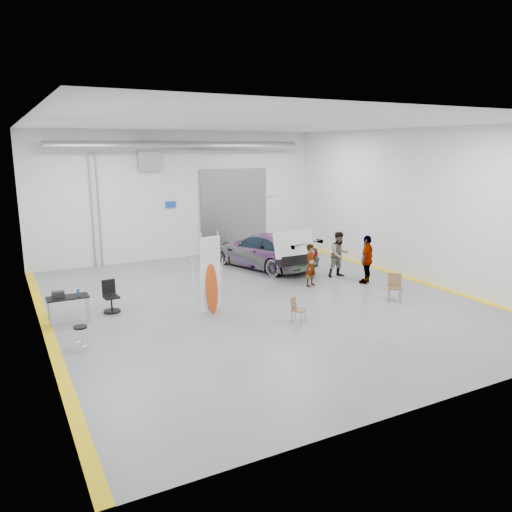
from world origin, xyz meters
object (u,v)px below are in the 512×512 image
sedan_car (263,250)px  person_c (367,259)px  person_a (311,265)px  office_chair (111,298)px  folding_chair_near (298,315)px  person_b (339,254)px  work_table (65,297)px  folding_chair_far (394,293)px  shop_stool (81,339)px  surfboard_display (210,281)px

sedan_car → person_c: bearing=101.7°
person_a → office_chair: size_ratio=1.59×
person_c → folding_chair_near: bearing=-3.3°
person_b → work_table: 10.73m
sedan_car → work_table: (-8.75, -3.42, 0.01)m
sedan_car → work_table: bearing=4.3°
folding_chair_far → office_chair: 9.60m
shop_stool → surfboard_display: bearing=17.5°
sedan_car → folding_chair_near: (-2.48, -6.82, -0.53)m
shop_stool → work_table: (-0.02, 2.72, 0.42)m
person_b → person_c: (0.36, -1.29, 0.02)m
person_a → folding_chair_far: 3.39m
folding_chair_far → work_table: work_table is taller
work_table → person_a: bearing=-1.0°
surfboard_display → folding_chair_near: size_ratio=3.45×
person_b → office_chair: 9.32m
person_b → shop_stool: person_b is taller
person_b → shop_stool: bearing=-161.0°
sedan_car → person_b: 3.55m
folding_chair_near → work_table: size_ratio=0.62×
shop_stool → work_table: work_table is taller
person_c → work_table: bearing=-35.8°
surfboard_display → office_chair: size_ratio=2.59×
sedan_car → person_a: 3.59m
surfboard_display → shop_stool: surfboard_display is taller
person_b → work_table: bearing=-175.1°
sedan_car → folding_chair_near: bearing=53.0°
person_b → work_table: size_ratio=1.51×
person_c → shop_stool: person_c is taller
surfboard_display → work_table: size_ratio=2.15×
sedan_car → person_c: person_c is taller
folding_chair_near → shop_stool: folding_chair_near is taller
sedan_car → work_table: 9.40m
person_a → office_chair: (-7.49, 0.45, -0.37)m
person_a → work_table: (-8.91, 0.16, -0.05)m
person_a → person_c: 2.27m
person_b → folding_chair_near: size_ratio=2.43×
shop_stool → office_chair: (1.40, 3.01, 0.09)m
person_a → person_b: 1.92m
surfboard_display → shop_stool: 4.45m
person_a → sedan_car: bearing=67.0°
sedan_car → person_a: bearing=75.4°
surfboard_display → sedan_car: bearing=35.3°
surfboard_display → folding_chair_far: size_ratio=2.79×
surfboard_display → folding_chair_near: (2.06, -2.00, -0.84)m
person_a → work_table: person_a is taller
folding_chair_near → work_table: (-6.27, 3.40, 0.54)m
person_a → person_c: (2.17, -0.66, 0.13)m
person_b → surfboard_display: surfboard_display is taller
person_c → folding_chair_far: person_c is taller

